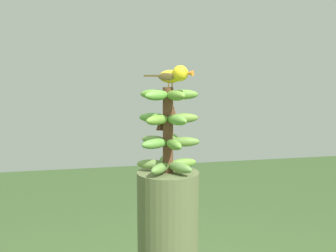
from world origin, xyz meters
TOP-DOWN VIEW (x-y plane):
  - banana_bunch at (-0.00, 0.00)m, footprint 0.27×0.27m
  - perched_bird at (0.02, 0.02)m, footprint 0.18×0.18m

SIDE VIEW (x-z plane):
  - banana_bunch at x=0.00m, z-range 0.92..1.28m
  - perched_bird at x=0.02m, z-range 1.28..1.37m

